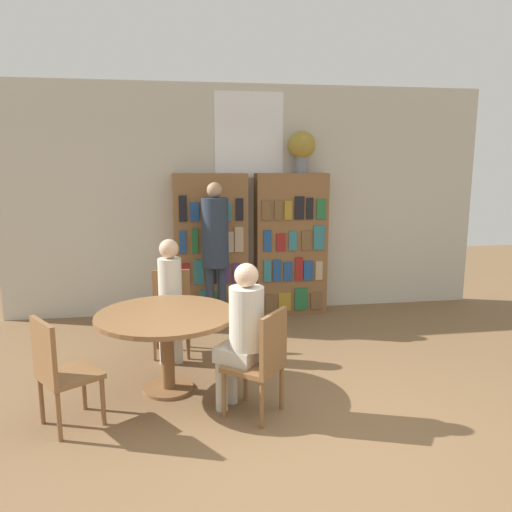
# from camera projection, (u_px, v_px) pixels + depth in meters

# --- Properties ---
(ground_plane) EXTENTS (16.00, 16.00, 0.00)m
(ground_plane) POSITION_uv_depth(u_px,v_px,m) (323.00, 453.00, 3.48)
(ground_plane) COLOR brown
(wall_back) EXTENTS (6.40, 0.07, 3.00)m
(wall_back) POSITION_uv_depth(u_px,v_px,m) (249.00, 200.00, 6.66)
(wall_back) COLOR beige
(wall_back) RESTS_ON ground_plane
(bookshelf_left) EXTENTS (0.95, 0.34, 1.87)m
(bookshelf_left) POSITION_uv_depth(u_px,v_px,m) (211.00, 246.00, 6.49)
(bookshelf_left) COLOR brown
(bookshelf_left) RESTS_ON ground_plane
(bookshelf_right) EXTENTS (0.95, 0.34, 1.87)m
(bookshelf_right) POSITION_uv_depth(u_px,v_px,m) (291.00, 244.00, 6.66)
(bookshelf_right) COLOR brown
(bookshelf_right) RESTS_ON ground_plane
(flower_vase) EXTENTS (0.36, 0.36, 0.54)m
(flower_vase) POSITION_uv_depth(u_px,v_px,m) (302.00, 147.00, 6.45)
(flower_vase) COLOR slate
(flower_vase) RESTS_ON bookshelf_right
(reading_table) EXTENTS (1.22, 1.22, 0.71)m
(reading_table) POSITION_uv_depth(u_px,v_px,m) (166.00, 326.00, 4.34)
(reading_table) COLOR brown
(reading_table) RESTS_ON ground_plane
(chair_near_camera) EXTENTS (0.56, 0.56, 0.87)m
(chair_near_camera) POSITION_uv_depth(u_px,v_px,m) (59.00, 368.00, 3.73)
(chair_near_camera) COLOR brown
(chair_near_camera) RESTS_ON ground_plane
(chair_left_side) EXTENTS (0.41, 0.41, 0.87)m
(chair_left_side) POSITION_uv_depth(u_px,v_px,m) (172.00, 308.00, 5.29)
(chair_left_side) COLOR brown
(chair_left_side) RESTS_ON ground_plane
(chair_far_side) EXTENTS (0.56, 0.56, 0.87)m
(chair_far_side) POSITION_uv_depth(u_px,v_px,m) (262.00, 359.00, 3.91)
(chair_far_side) COLOR brown
(chair_far_side) RESTS_ON ground_plane
(seated_reader_left) EXTENTS (0.25, 0.36, 1.24)m
(seated_reader_left) POSITION_uv_depth(u_px,v_px,m) (170.00, 292.00, 5.07)
(seated_reader_left) COLOR beige
(seated_reader_left) RESTS_ON ground_plane
(seated_reader_right) EXTENTS (0.42, 0.42, 1.23)m
(seated_reader_right) POSITION_uv_depth(u_px,v_px,m) (242.00, 328.00, 3.96)
(seated_reader_right) COLOR beige
(seated_reader_right) RESTS_ON ground_plane
(librarian_standing) EXTENTS (0.32, 0.59, 1.77)m
(librarian_standing) POSITION_uv_depth(u_px,v_px,m) (215.00, 239.00, 5.98)
(librarian_standing) COLOR #232D3D
(librarian_standing) RESTS_ON ground_plane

